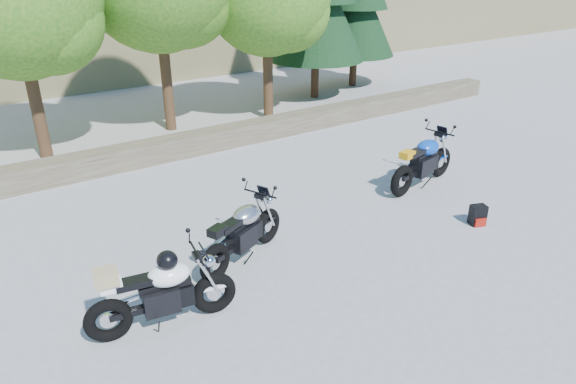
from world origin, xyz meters
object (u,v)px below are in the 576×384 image
(silver_bike, at_px, (243,233))
(backpack, at_px, (478,215))
(white_bike, at_px, (161,291))
(blue_bike, at_px, (423,162))

(silver_bike, distance_m, backpack, 4.23)
(white_bike, relative_size, blue_bike, 0.92)
(white_bike, xyz_separation_m, backpack, (5.65, -0.52, -0.35))
(white_bike, xyz_separation_m, blue_bike, (6.12, 1.22, -0.01))
(blue_bike, relative_size, backpack, 5.79)
(white_bike, distance_m, blue_bike, 6.24)
(white_bike, bearing_deg, silver_bike, 35.65)
(silver_bike, height_order, white_bike, white_bike)
(silver_bike, relative_size, white_bike, 0.95)
(white_bike, height_order, backpack, white_bike)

